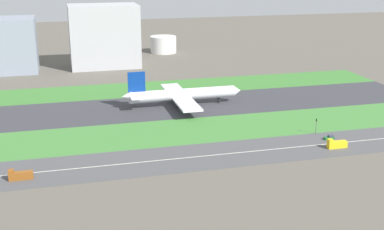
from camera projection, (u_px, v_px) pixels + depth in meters
The scene contains 14 objects.
ground_plane at pixel (169, 107), 272.81m from camera, with size 800.00×800.00×0.00m, color #5B564C.
runway at pixel (169, 107), 272.80m from camera, with size 280.00×46.00×0.10m, color #38383D.
grass_median_north at pixel (155, 88), 310.70m from camera, with size 280.00×36.00×0.10m, color #3D7A33.
grass_median_south at pixel (188, 131), 234.89m from camera, with size 280.00×36.00×0.10m, color #427F38.
highway at pixel (207, 156), 205.31m from camera, with size 280.00×28.00×0.10m, color #4C4C4F.
highway_centerline at pixel (207, 156), 205.30m from camera, with size 266.00×0.50×0.01m, color silver.
airliner at pixel (181, 95), 272.55m from camera, with size 65.00×56.00×19.70m.
truck_1 at pixel (336, 144), 213.39m from camera, with size 8.40×2.50×4.00m.
truck_0 at pixel (20, 175), 183.08m from camera, with size 8.40×2.50×4.00m.
car_1 at pixel (329, 138), 223.43m from camera, with size 4.40×1.80×2.00m.
traffic_light at pixel (316, 125), 229.23m from camera, with size 0.36×0.50×7.20m.
terminal_building at pixel (5, 45), 351.09m from camera, with size 41.95×33.94×36.64m, color gray.
hangar_building at pixel (104, 36), 366.30m from camera, with size 48.49×30.45×44.17m, color #B2B2B7.
fuel_tank_west at pixel (163, 44), 424.96m from camera, with size 21.40×21.40×13.52m, color silver.
Camera 1 is at (-54.14, -256.61, 76.30)m, focal length 48.02 mm.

